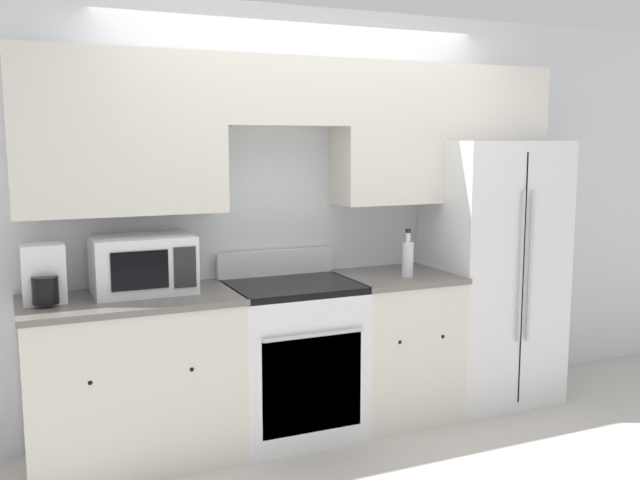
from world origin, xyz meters
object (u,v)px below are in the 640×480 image
object	(u,v)px
microwave	(143,264)
oven_range	(293,358)
refrigerator	(489,271)
bottle	(408,258)

from	to	relation	value
microwave	oven_range	bearing A→B (deg)	-6.53
oven_range	microwave	xyz separation A→B (m)	(-0.86, 0.10, 0.62)
refrigerator	microwave	world-z (taller)	refrigerator
microwave	bottle	xyz separation A→B (m)	(1.59, -0.20, -0.04)
refrigerator	oven_range	bearing A→B (deg)	-178.47
oven_range	bottle	distance (m)	0.94
bottle	oven_range	bearing A→B (deg)	172.41
refrigerator	microwave	bearing A→B (deg)	178.55
bottle	microwave	bearing A→B (deg)	172.98
oven_range	refrigerator	world-z (taller)	refrigerator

